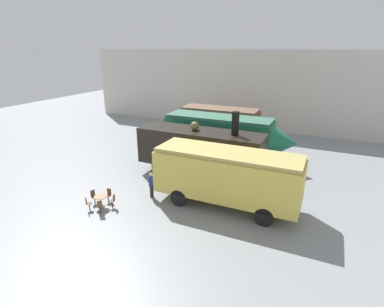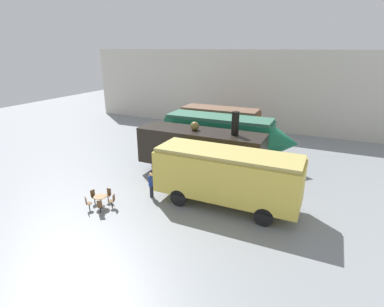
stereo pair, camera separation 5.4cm
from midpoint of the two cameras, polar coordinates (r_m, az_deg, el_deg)
ground_plane at (r=22.05m, az=1.36°, el=-5.10°), size 80.00×80.00×0.00m
backdrop_wall at (r=35.51m, az=11.92°, el=11.55°), size 44.00×0.15×9.00m
passenger_coach_wooden at (r=29.69m, az=5.19°, el=5.95°), size 7.49×2.70×3.67m
streamlined_locomotive at (r=25.38m, az=6.75°, el=3.57°), size 11.02×2.79×3.78m
steam_locomotive at (r=21.95m, az=1.58°, el=0.99°), size 9.27×2.64×5.15m
passenger_coach_vintage at (r=17.98m, az=6.63°, el=-3.91°), size 8.65×2.82×3.50m
cafe_table_near at (r=19.14m, az=-17.10°, el=-8.28°), size 0.78×0.78×0.71m
cafe_chair_0 at (r=19.75m, az=-18.30°, el=-7.63°), size 0.39×0.37×0.87m
cafe_chair_1 at (r=19.03m, az=-19.32°, el=-8.83°), size 0.40×0.40×0.87m
cafe_chair_2 at (r=18.48m, az=-17.21°, el=-9.46°), size 0.40×0.40×0.87m
cafe_chair_3 at (r=18.89m, az=-14.92°, el=-8.55°), size 0.39×0.37×0.87m
cafe_chair_4 at (r=19.67m, az=-15.69°, el=-7.46°), size 0.36×0.36×0.87m
visitor_person at (r=19.47m, az=-7.83°, el=-5.77°), size 0.34×0.34×1.71m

